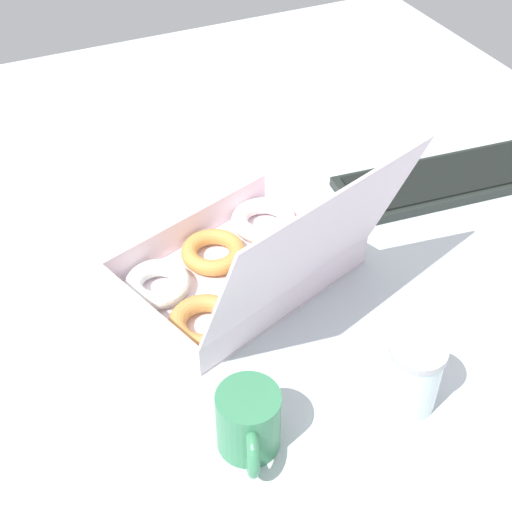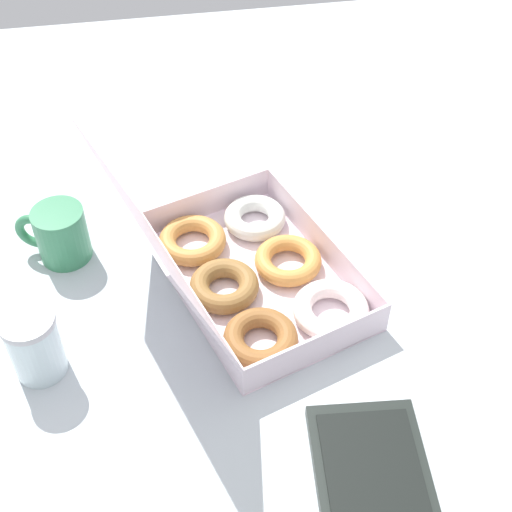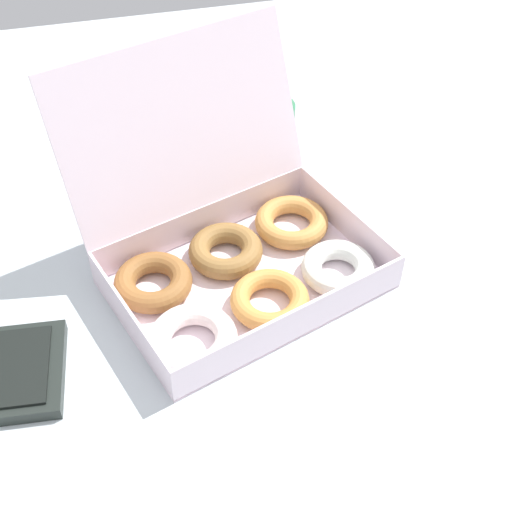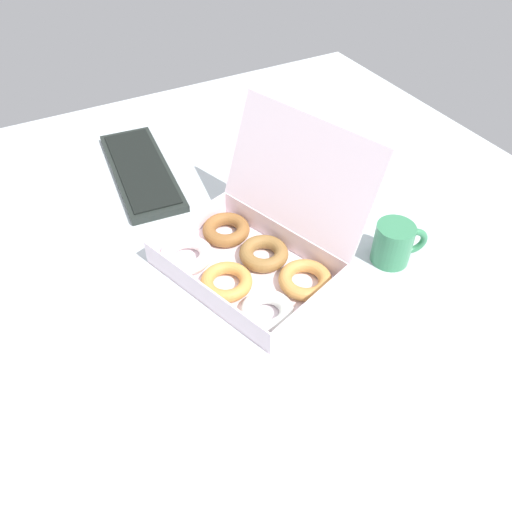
# 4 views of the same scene
# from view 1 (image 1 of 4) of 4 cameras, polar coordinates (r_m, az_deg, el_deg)

# --- Properties ---
(ground_plane) EXTENTS (1.80, 1.80, 0.02)m
(ground_plane) POSITION_cam_1_polar(r_m,az_deg,el_deg) (1.19, -2.63, -1.13)
(ground_plane) COLOR silver
(donut_box) EXTENTS (0.44, 0.42, 0.28)m
(donut_box) POSITION_cam_1_polar(r_m,az_deg,el_deg) (1.13, -0.79, -0.73)
(donut_box) COLOR white
(donut_box) RESTS_ON ground_plane
(keyboard) EXTENTS (0.42, 0.18, 0.02)m
(keyboard) POSITION_cam_1_polar(r_m,az_deg,el_deg) (1.40, 14.86, 5.89)
(keyboard) COLOR #212724
(keyboard) RESTS_ON ground_plane
(coffee_mug) EXTENTS (0.08, 0.12, 0.09)m
(coffee_mug) POSITION_cam_1_polar(r_m,az_deg,el_deg) (0.91, -0.59, -13.15)
(coffee_mug) COLOR #398358
(coffee_mug) RESTS_ON ground_plane
(glass_jar) EXTENTS (0.07, 0.07, 0.11)m
(glass_jar) POSITION_cam_1_polar(r_m,az_deg,el_deg) (0.97, 12.47, -9.30)
(glass_jar) COLOR silver
(glass_jar) RESTS_ON ground_plane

